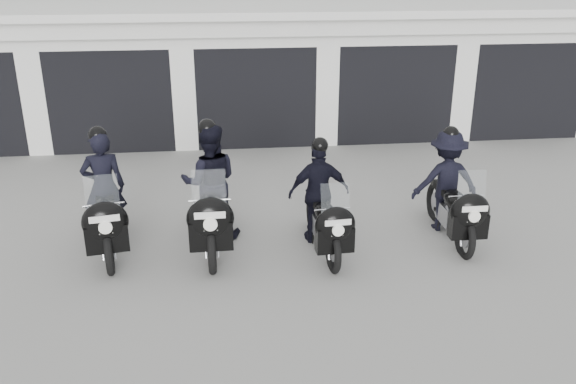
{
  "coord_description": "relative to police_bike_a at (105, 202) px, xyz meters",
  "views": [
    {
      "loc": [
        -0.77,
        -7.57,
        4.11
      ],
      "look_at": [
        0.09,
        0.07,
        1.05
      ],
      "focal_mm": 38.0,
      "sensor_mm": 36.0,
      "label": 1
    }
  ],
  "objects": [
    {
      "name": "ground",
      "position": [
        2.49,
        -0.77,
        -0.73
      ],
      "size": [
        80.0,
        80.0,
        0.0
      ],
      "primitive_type": "plane",
      "color": "gray",
      "rests_on": "ground"
    },
    {
      "name": "garage_block",
      "position": [
        2.49,
        7.29,
        0.69
      ],
      "size": [
        16.4,
        6.8,
        2.96
      ],
      "color": "white",
      "rests_on": "ground"
    },
    {
      "name": "police_bike_a",
      "position": [
        0.0,
        0.0,
        0.0
      ],
      "size": [
        0.85,
        2.1,
        1.84
      ],
      "rotation": [
        0.0,
        0.0,
        0.17
      ],
      "color": "black",
      "rests_on": "ground"
    },
    {
      "name": "police_bike_b",
      "position": [
        1.51,
        0.04,
        0.08
      ],
      "size": [
        0.87,
        2.2,
        1.92
      ],
      "rotation": [
        0.0,
        0.0,
        0.01
      ],
      "color": "black",
      "rests_on": "ground"
    },
    {
      "name": "police_bike_c",
      "position": [
        3.12,
        -0.25,
        -0.02
      ],
      "size": [
        0.95,
        1.93,
        1.68
      ],
      "rotation": [
        0.0,
        0.0,
        0.07
      ],
      "color": "black",
      "rests_on": "ground"
    },
    {
      "name": "police_bike_d",
      "position": [
        5.13,
        -0.02,
        0.0
      ],
      "size": [
        1.04,
        1.98,
        1.72
      ],
      "rotation": [
        0.0,
        0.0,
        -0.01
      ],
      "color": "black",
      "rests_on": "ground"
    }
  ]
}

